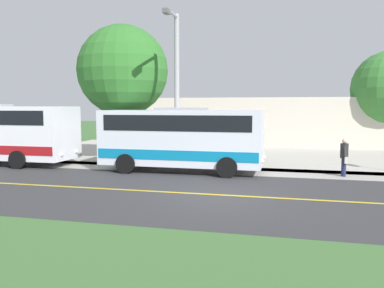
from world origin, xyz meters
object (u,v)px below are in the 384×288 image
object	(u,v)px
street_light_pole	(176,84)
commercial_building	(263,120)
shuttle_bus_front	(182,137)
tree_curbside	(123,71)
pedestrian_with_bags	(344,156)

from	to	relation	value
street_light_pole	commercial_building	size ratio (longest dim) A/B	0.41
shuttle_bus_front	commercial_building	bearing A→B (deg)	170.78
shuttle_bus_front	street_light_pole	size ratio (longest dim) A/B	1.03
shuttle_bus_front	tree_curbside	world-z (taller)	tree_curbside
tree_curbside	shuttle_bus_front	bearing A→B (deg)	55.17
pedestrian_with_bags	commercial_building	xyz separation A→B (m)	(-16.49, -4.48, 0.96)
shuttle_bus_front	commercial_building	xyz separation A→B (m)	(-16.90, 2.74, 0.21)
street_light_pole	commercial_building	bearing A→B (deg)	169.33
tree_curbside	commercial_building	world-z (taller)	tree_curbside
commercial_building	street_light_pole	bearing A→B (deg)	-10.67
shuttle_bus_front	street_light_pole	xyz separation A→B (m)	(-0.36, -0.37, 2.44)
shuttle_bus_front	street_light_pole	bearing A→B (deg)	-134.17
shuttle_bus_front	commercial_building	world-z (taller)	commercial_building
shuttle_bus_front	commercial_building	distance (m)	17.12
pedestrian_with_bags	street_light_pole	bearing A→B (deg)	-89.65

